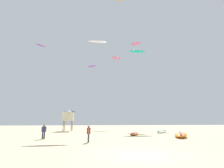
% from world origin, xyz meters
% --- Properties ---
extents(ground_plane, '(120.00, 120.00, 0.00)m').
position_xyz_m(ground_plane, '(0.00, 0.00, 0.00)').
color(ground_plane, beige).
extents(person_foreground, '(0.35, 0.51, 1.54)m').
position_xyz_m(person_foreground, '(-3.34, 6.15, 0.90)').
color(person_foreground, '#2D2D33').
rests_on(person_foreground, ground).
extents(person_midground, '(0.52, 0.36, 1.60)m').
position_xyz_m(person_midground, '(-8.42, 9.51, 0.93)').
color(person_midground, '#2D2D33').
rests_on(person_midground, ground).
extents(kite_grounded_near, '(2.21, 3.15, 0.37)m').
position_xyz_m(kite_grounded_near, '(2.75, 13.35, 0.18)').
color(kite_grounded_near, orange).
rests_on(kite_grounded_near, ground).
extents(kite_grounded_mid, '(2.91, 2.66, 0.40)m').
position_xyz_m(kite_grounded_mid, '(8.20, 16.96, 0.18)').
color(kite_grounded_mid, white).
rests_on(kite_grounded_mid, ground).
extents(kite_grounded_far, '(3.51, 5.11, 0.64)m').
position_xyz_m(kite_grounded_far, '(7.82, 10.08, 0.29)').
color(kite_grounded_far, orange).
rests_on(kite_grounded_far, ground).
extents(lifeguard_tower, '(2.30, 2.30, 4.15)m').
position_xyz_m(lifeguard_tower, '(-7.97, 23.69, 3.05)').
color(lifeguard_tower, '#8C704C').
rests_on(lifeguard_tower, ground).
extents(kite_aloft_0, '(2.63, 1.87, 0.29)m').
position_xyz_m(kite_aloft_0, '(-3.84, 35.30, 17.06)').
color(kite_aloft_0, purple).
extents(kite_aloft_1, '(3.21, 1.69, 0.73)m').
position_xyz_m(kite_aloft_1, '(3.86, 41.51, 22.26)').
color(kite_aloft_1, '#E5598C').
extents(kite_aloft_2, '(4.11, 1.23, 0.68)m').
position_xyz_m(kite_aloft_2, '(7.73, 29.04, 19.41)').
color(kite_aloft_2, '#19B29E').
extents(kite_aloft_4, '(3.81, 1.48, 0.70)m').
position_xyz_m(kite_aloft_4, '(-2.63, 19.28, 16.80)').
color(kite_aloft_4, white).
extents(kite_aloft_5, '(2.43, 2.25, 0.36)m').
position_xyz_m(kite_aloft_5, '(-16.65, 30.29, 20.49)').
color(kite_aloft_5, purple).
extents(kite_aloft_6, '(3.29, 2.95, 0.78)m').
position_xyz_m(kite_aloft_6, '(9.90, 38.58, 26.31)').
color(kite_aloft_6, '#E5598C').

